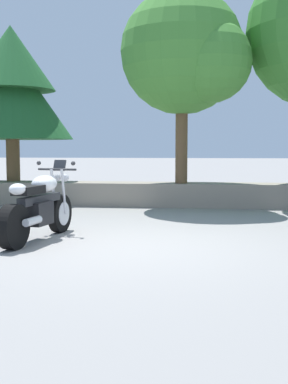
{
  "coord_description": "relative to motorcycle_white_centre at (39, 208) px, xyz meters",
  "views": [
    {
      "loc": [
        1.09,
        -6.88,
        1.37
      ],
      "look_at": [
        0.07,
        1.2,
        0.65
      ],
      "focal_mm": 46.68,
      "sensor_mm": 36.0,
      "label": 1
    }
  ],
  "objects": [
    {
      "name": "ground_plane",
      "position": [
        1.38,
        -0.24,
        -0.49
      ],
      "size": [
        120.0,
        120.0,
        0.0
      ],
      "primitive_type": "plane",
      "color": "gray"
    },
    {
      "name": "motorcycle_white_centre",
      "position": [
        0.0,
        0.0,
        0.0
      ],
      "size": [
        0.68,
        2.06,
        1.18
      ],
      "color": "black",
      "rests_on": "ground"
    },
    {
      "name": "leafy_tree_mid_right",
      "position": [
        2.02,
        4.37,
        2.98
      ],
      "size": [
        2.95,
        2.81,
        4.39
      ],
      "color": "brown",
      "rests_on": "stone_wall"
    },
    {
      "name": "pine_tree_mid_left",
      "position": [
        -2.3,
        4.76,
        2.42
      ],
      "size": [
        2.98,
        2.98,
        3.79
      ],
      "color": "brown",
      "rests_on": "stone_wall"
    },
    {
      "name": "stone_wall",
      "position": [
        1.38,
        4.56,
        -0.21
      ],
      "size": [
        36.0,
        0.8,
        0.55
      ],
      "primitive_type": "cube",
      "color": "gray",
      "rests_on": "ground"
    }
  ]
}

